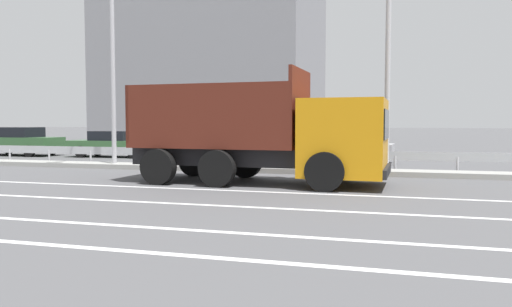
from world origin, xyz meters
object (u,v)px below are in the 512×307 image
dump_truck (289,141)px  street_lamp_1 (110,46)px  street_lamp_2 (388,18)px  parked_car_4 (346,147)px  parked_car_1 (19,141)px  parked_car_2 (114,144)px  parked_car_3 (230,144)px  median_road_sign (150,136)px

dump_truck → street_lamp_1: 9.04m
street_lamp_2 → parked_car_4: street_lamp_2 is taller
parked_car_1 → parked_car_4: bearing=-91.3°
street_lamp_2 → parked_car_1: bearing=165.0°
street_lamp_1 → parked_car_2: bearing=121.0°
dump_truck → parked_car_1: 18.89m
street_lamp_1 → parked_car_4: bearing=31.2°
street_lamp_2 → parked_car_3: street_lamp_2 is taller
parked_car_4 → median_road_sign: bearing=128.9°
parked_car_4 → street_lamp_1: bearing=124.8°
street_lamp_2 → parked_car_2: size_ratio=1.97×
street_lamp_2 → parked_car_2: bearing=158.2°
median_road_sign → dump_truck: bearing=-28.1°
dump_truck → parked_car_2: size_ratio=1.58×
dump_truck → parked_car_2: dump_truck is taller
street_lamp_1 → dump_truck: bearing=-21.8°
median_road_sign → street_lamp_1: size_ratio=0.27×
dump_truck → parked_car_3: size_ratio=1.69×
median_road_sign → street_lamp_1: street_lamp_1 is taller
dump_truck → parked_car_1: bearing=-114.9°
parked_car_1 → dump_truck: bearing=-117.3°
street_lamp_1 → parked_car_3: size_ratio=1.89×
street_lamp_1 → parked_car_2: (-3.42, 5.69, -4.05)m
dump_truck → parked_car_1: dump_truck is taller
street_lamp_1 → parked_car_2: 7.78m
parked_car_1 → parked_car_3: parked_car_1 is taller
dump_truck → parked_car_3: 9.92m
median_road_sign → street_lamp_2: size_ratio=0.25×
parked_car_2 → parked_car_1: bearing=-89.2°
median_road_sign → parked_car_2: median_road_sign is taller
median_road_sign → parked_car_3: median_road_sign is taller
dump_truck → parked_car_3: dump_truck is taller
parked_car_2 → parked_car_4: (12.00, -0.50, 0.01)m
dump_truck → median_road_sign: dump_truck is taller
median_road_sign → parked_car_4: (7.03, 4.98, -0.56)m
parked_car_3 → parked_car_1: bearing=-89.8°
street_lamp_1 → parked_car_1: (-9.13, 5.39, -3.97)m
parked_car_1 → parked_car_4: (17.71, -0.19, -0.07)m
median_road_sign → street_lamp_1: 3.82m
street_lamp_1 → parked_car_1: size_ratio=1.82×
parked_car_1 → street_lamp_2: bearing=-105.6°
street_lamp_1 → street_lamp_2: bearing=0.9°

